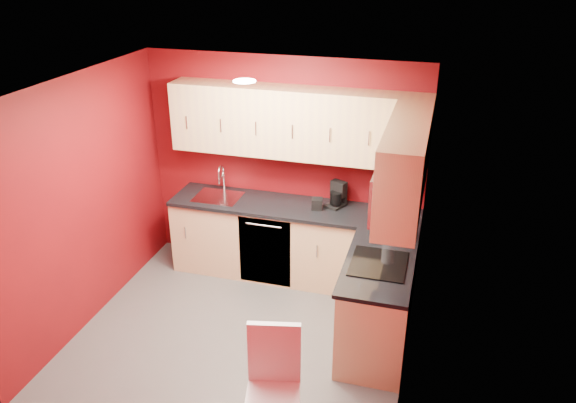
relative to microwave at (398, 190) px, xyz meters
The scene contains 21 objects.
floor 2.18m from the microwave, behind, with size 3.20×3.20×0.00m, color #464442.
ceiling 1.64m from the microwave, behind, with size 3.20×3.20×0.00m, color white.
wall_back 1.95m from the microwave, 136.99° to the left, with size 3.20×3.20×0.00m, color #65090C.
wall_front 2.24m from the microwave, 129.35° to the right, with size 3.20×3.20×0.00m, color #65090C.
wall_left 3.03m from the microwave, behind, with size 3.00×3.00×0.00m, color #65090C.
wall_right 0.50m from the microwave, 44.09° to the right, with size 3.00×3.00×0.00m, color #65090C.
base_cabinets_back 1.98m from the microwave, 140.04° to the left, with size 2.80×0.60×0.87m, color tan.
base_cabinets_right 1.23m from the microwave, 151.81° to the left, with size 0.60×1.30×0.87m, color tan.
countertop_back 1.73m from the microwave, 140.47° to the left, with size 2.80×0.63×0.04m, color black.
countertop_right 0.78m from the microwave, 162.04° to the left, with size 0.63×1.27×0.04m, color black.
upper_cabinets_back 1.65m from the microwave, 136.69° to the left, with size 2.80×0.35×0.75m, color tan.
upper_cabinets_right 0.33m from the microwave, 82.65° to the left, with size 0.35×1.55×0.75m.
microwave is the anchor object (origin of this frame).
cooktop 0.75m from the microwave, behind, with size 0.50×0.55×0.01m, color black.
sink 2.43m from the microwave, 154.40° to the left, with size 0.52×0.42×0.35m.
dishwasher_front 2.02m from the microwave, 153.81° to the left, with size 0.60×0.02×0.82m, color black.
downlight 1.62m from the microwave, behind, with size 0.20×0.20×0.01m, color white.
coffee_maker 1.46m from the microwave, 124.01° to the left, with size 0.17×0.23×0.28m, color black, non-canonical shape.
napkin_holder 1.51m from the microwave, 133.17° to the left, with size 0.12×0.12×0.13m, color black, non-canonical shape.
paper_towel 0.81m from the microwave, 98.15° to the left, with size 0.17×0.17×0.30m, color silver, non-canonical shape.
dining_chair 1.94m from the microwave, 116.37° to the right, with size 0.41×0.43×1.01m, color silver, non-canonical shape.
Camera 1 is at (1.69, -4.25, 3.58)m, focal length 35.00 mm.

